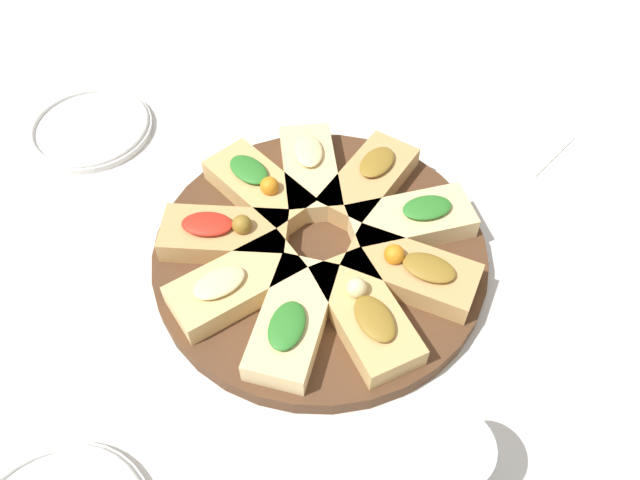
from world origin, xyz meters
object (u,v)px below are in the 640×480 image
serving_board (320,253)px  plate_right (90,128)px  water_glass (446,465)px  napkin_stack (517,136)px

serving_board → plate_right: bearing=17.8°
serving_board → water_glass: size_ratio=4.12×
water_glass → napkin_stack: (0.30, -0.46, -0.05)m
napkin_stack → serving_board: bearing=90.0°
plate_right → napkin_stack: plate_right is taller
serving_board → water_glass: bearing=165.4°
plate_right → water_glass: 0.71m
serving_board → plate_right: (0.41, 0.13, -0.00)m
napkin_stack → plate_right: bearing=51.4°
serving_board → water_glass: water_glass is taller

